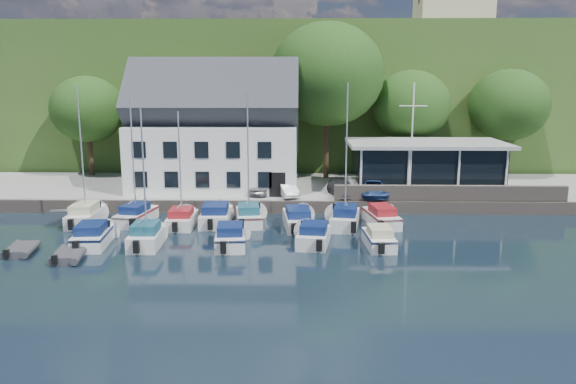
% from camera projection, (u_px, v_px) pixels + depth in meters
% --- Properties ---
extents(ground, '(180.00, 180.00, 0.00)m').
position_uv_depth(ground, '(295.00, 258.00, 32.99)').
color(ground, black).
rests_on(ground, ground).
extents(quay, '(60.00, 13.00, 1.00)m').
position_uv_depth(quay, '(296.00, 191.00, 50.04)').
color(quay, gray).
rests_on(quay, ground).
extents(quay_face, '(60.00, 0.30, 1.00)m').
position_uv_depth(quay_face, '(296.00, 207.00, 43.67)').
color(quay_face, '#70635A').
rests_on(quay_face, ground).
extents(hillside, '(160.00, 75.00, 16.00)m').
position_uv_depth(hillside, '(298.00, 93.00, 92.14)').
color(hillside, '#2C4C1C').
rests_on(hillside, ground).
extents(field_patch, '(50.00, 30.00, 0.30)m').
position_uv_depth(field_patch, '(344.00, 44.00, 98.19)').
color(field_patch, olive).
rests_on(field_patch, hillside).
extents(farmhouse, '(10.40, 7.00, 8.20)m').
position_uv_depth(farmhouse, '(453.00, 8.00, 79.50)').
color(farmhouse, beige).
rests_on(farmhouse, hillside).
extents(harbor_building, '(14.40, 8.20, 8.70)m').
position_uv_depth(harbor_building, '(215.00, 138.00, 48.22)').
color(harbor_building, white).
rests_on(harbor_building, quay).
extents(club_pavilion, '(13.20, 7.20, 4.10)m').
position_uv_depth(club_pavilion, '(425.00, 166.00, 47.85)').
color(club_pavilion, black).
rests_on(club_pavilion, quay).
extents(seawall, '(18.00, 0.50, 1.20)m').
position_uv_depth(seawall, '(450.00, 193.00, 43.61)').
color(seawall, '#70635A').
rests_on(seawall, quay).
extents(gangway, '(1.20, 6.00, 1.40)m').
position_uv_depth(gangway, '(76.00, 219.00, 42.13)').
color(gangway, silver).
rests_on(gangway, ground).
extents(car_silver, '(2.37, 4.06, 1.30)m').
position_uv_depth(car_silver, '(262.00, 186.00, 46.18)').
color(car_silver, '#A4A4A8').
rests_on(car_silver, quay).
extents(car_white, '(2.04, 3.74, 1.17)m').
position_uv_depth(car_white, '(287.00, 189.00, 45.33)').
color(car_white, white).
rests_on(car_white, quay).
extents(car_dgrey, '(2.61, 4.49, 1.22)m').
position_uv_depth(car_dgrey, '(342.00, 188.00, 45.50)').
color(car_dgrey, '#2B2B30').
rests_on(car_dgrey, quay).
extents(car_blue, '(1.72, 4.19, 1.42)m').
position_uv_depth(car_blue, '(373.00, 188.00, 45.20)').
color(car_blue, navy).
rests_on(car_blue, quay).
extents(flagpole, '(2.17, 0.20, 9.06)m').
position_uv_depth(flagpole, '(412.00, 141.00, 44.35)').
color(flagpole, white).
rests_on(flagpole, quay).
extents(tree_0, '(7.03, 7.03, 9.61)m').
position_uv_depth(tree_0, '(89.00, 126.00, 54.41)').
color(tree_0, '#173610').
rests_on(tree_0, quay).
extents(tree_1, '(8.18, 8.18, 11.18)m').
position_uv_depth(tree_1, '(178.00, 118.00, 53.73)').
color(tree_1, '#173610').
rests_on(tree_1, quay).
extents(tree_3, '(10.60, 10.60, 14.48)m').
position_uv_depth(tree_3, '(327.00, 101.00, 52.17)').
color(tree_3, '#173610').
rests_on(tree_3, quay).
extents(tree_4, '(7.44, 7.44, 10.16)m').
position_uv_depth(tree_4, '(410.00, 124.00, 53.78)').
color(tree_4, '#173610').
rests_on(tree_4, quay).
extents(tree_5, '(7.49, 7.49, 10.24)m').
position_uv_depth(tree_5, '(508.00, 124.00, 53.43)').
color(tree_5, '#173610').
rests_on(tree_5, quay).
extents(boat_r1_0, '(2.32, 6.53, 9.46)m').
position_uv_depth(boat_r1_0, '(82.00, 159.00, 39.82)').
color(boat_r1_0, silver).
rests_on(boat_r1_0, ground).
extents(boat_r1_1, '(2.86, 6.24, 8.94)m').
position_uv_depth(boat_r1_1, '(133.00, 162.00, 40.07)').
color(boat_r1_1, silver).
rests_on(boat_r1_1, ground).
extents(boat_r1_2, '(2.08, 5.48, 8.20)m').
position_uv_depth(boat_r1_2, '(180.00, 169.00, 39.23)').
color(boat_r1_2, silver).
rests_on(boat_r1_2, ground).
extents(boat_r1_3, '(2.42, 6.14, 1.54)m').
position_uv_depth(boat_r1_3, '(216.00, 214.00, 40.53)').
color(boat_r1_3, silver).
rests_on(boat_r1_3, ground).
extents(boat_r1_4, '(2.66, 5.90, 8.97)m').
position_uv_depth(boat_r1_4, '(248.00, 163.00, 39.82)').
color(boat_r1_4, silver).
rests_on(boat_r1_4, ground).
extents(boat_r1_5, '(2.70, 6.66, 1.44)m').
position_uv_depth(boat_r1_5, '(298.00, 217.00, 39.73)').
color(boat_r1_5, silver).
rests_on(boat_r1_5, ground).
extents(boat_r1_6, '(2.96, 6.35, 9.57)m').
position_uv_depth(boat_r1_6, '(346.00, 160.00, 38.95)').
color(boat_r1_6, silver).
rests_on(boat_r1_6, ground).
extents(boat_r1_7, '(2.87, 6.34, 1.47)m').
position_uv_depth(boat_r1_7, '(382.00, 215.00, 40.28)').
color(boat_r1_7, silver).
rests_on(boat_r1_7, ground).
extents(boat_r2_0, '(2.61, 5.99, 1.48)m').
position_uv_depth(boat_r2_0, '(93.00, 234.00, 35.37)').
color(boat_r2_0, silver).
rests_on(boat_r2_0, ground).
extents(boat_r2_1, '(2.16, 5.57, 9.54)m').
position_uv_depth(boat_r2_1, '(144.00, 171.00, 34.39)').
color(boat_r2_1, silver).
rests_on(boat_r2_1, ground).
extents(boat_r2_2, '(2.49, 5.45, 1.49)m').
position_uv_depth(boat_r2_2, '(230.00, 235.00, 35.08)').
color(boat_r2_2, silver).
rests_on(boat_r2_2, ground).
extents(boat_r2_3, '(2.76, 5.37, 1.45)m').
position_uv_depth(boat_r2_3, '(314.00, 234.00, 35.49)').
color(boat_r2_3, silver).
rests_on(boat_r2_3, ground).
extents(boat_r2_4, '(2.06, 5.17, 1.36)m').
position_uv_depth(boat_r2_4, '(379.00, 236.00, 35.01)').
color(boat_r2_4, silver).
rests_on(boat_r2_4, ground).
extents(dinghy_0, '(2.12, 3.06, 0.66)m').
position_uv_depth(dinghy_0, '(21.00, 248.00, 33.73)').
color(dinghy_0, '#343439').
rests_on(dinghy_0, ground).
extents(dinghy_1, '(2.23, 3.24, 0.70)m').
position_uv_depth(dinghy_1, '(68.00, 254.00, 32.63)').
color(dinghy_1, '#343439').
rests_on(dinghy_1, ground).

